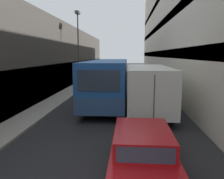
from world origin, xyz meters
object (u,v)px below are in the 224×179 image
object	(u,v)px
box_truck	(146,85)
street_lamp	(78,36)
car_hatchback	(142,154)
bus	(108,81)

from	to	relation	value
box_truck	street_lamp	distance (m)	9.90
car_hatchback	box_truck	world-z (taller)	box_truck
box_truck	street_lamp	world-z (taller)	street_lamp
box_truck	bus	bearing A→B (deg)	152.98
bus	street_lamp	xyz separation A→B (m)	(-3.37, 5.78, 3.51)
car_hatchback	bus	bearing A→B (deg)	100.87
car_hatchback	box_truck	distance (m)	8.18
car_hatchback	street_lamp	distance (m)	16.64
car_hatchback	box_truck	xyz separation A→B (m)	(0.73, 8.11, 0.80)
car_hatchback	bus	distance (m)	9.62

